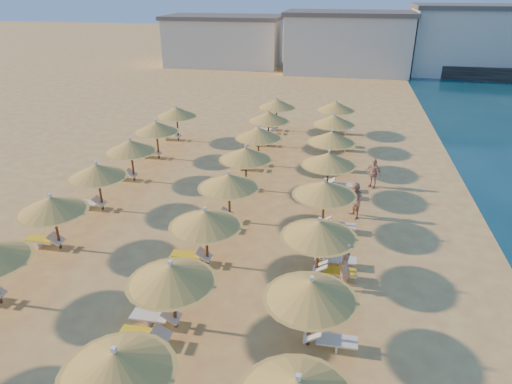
% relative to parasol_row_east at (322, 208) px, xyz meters
% --- Properties ---
extents(ground, '(220.00, 220.00, 0.00)m').
position_rel_parasol_row_east_xyz_m(ground, '(-2.25, -1.31, -2.09)').
color(ground, '#E4BF64').
rests_on(ground, ground).
extents(hotel_blocks, '(47.49, 10.79, 8.10)m').
position_rel_parasol_row_east_xyz_m(hotel_blocks, '(1.26, 44.87, 1.61)').
color(hotel_blocks, beige).
rests_on(hotel_blocks, ground).
extents(parasol_row_east, '(2.96, 37.01, 2.62)m').
position_rel_parasol_row_east_xyz_m(parasol_row_east, '(0.00, 0.00, 0.00)').
color(parasol_row_east, brown).
rests_on(parasol_row_east, ground).
extents(parasol_row_west, '(2.96, 37.01, 2.62)m').
position_rel_parasol_row_east_xyz_m(parasol_row_west, '(-4.44, 0.00, 0.00)').
color(parasol_row_west, brown).
rests_on(parasol_row_west, ground).
extents(parasol_row_inland, '(2.96, 25.66, 2.62)m').
position_rel_parasol_row_east_xyz_m(parasol_row_inland, '(-11.11, 1.89, 0.00)').
color(parasol_row_inland, brown).
rests_on(parasol_row_inland, ground).
extents(loungers, '(14.20, 34.62, 0.66)m').
position_rel_parasol_row_east_xyz_m(loungers, '(-4.10, 0.22, -1.75)').
color(loungers, white).
rests_on(loungers, ground).
extents(beachgoer_a, '(0.50, 0.72, 1.89)m').
position_rel_parasol_row_east_xyz_m(beachgoer_a, '(1.04, -2.42, -1.15)').
color(beachgoer_a, tan).
rests_on(beachgoer_a, ground).
extents(beachgoer_b, '(1.02, 1.10, 1.82)m').
position_rel_parasol_row_east_xyz_m(beachgoer_b, '(1.44, 3.43, -1.18)').
color(beachgoer_b, tan).
rests_on(beachgoer_b, ground).
extents(beachgoer_c, '(1.05, 0.92, 1.70)m').
position_rel_parasol_row_east_xyz_m(beachgoer_c, '(2.48, 7.37, -1.24)').
color(beachgoer_c, tan).
rests_on(beachgoer_c, ground).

